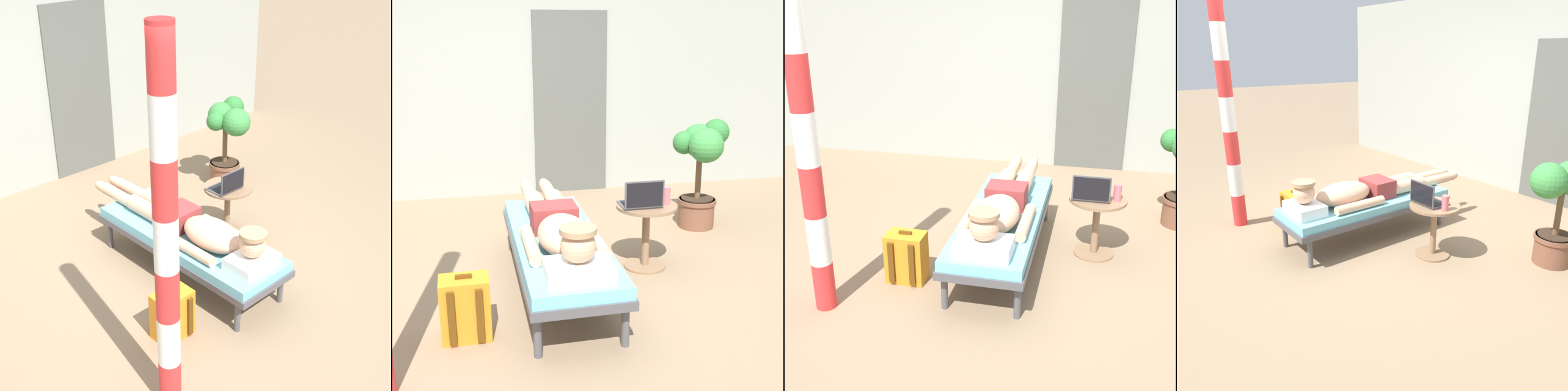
{
  "view_description": "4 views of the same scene",
  "coord_description": "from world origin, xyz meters",
  "views": [
    {
      "loc": [
        -2.89,
        -3.13,
        3.02
      ],
      "look_at": [
        0.19,
        0.09,
        0.68
      ],
      "focal_mm": 51.7,
      "sensor_mm": 36.0,
      "label": 1
    },
    {
      "loc": [
        -0.61,
        -3.66,
        1.84
      ],
      "look_at": [
        0.24,
        0.06,
        0.68
      ],
      "focal_mm": 50.35,
      "sensor_mm": 36.0,
      "label": 2
    },
    {
      "loc": [
        0.73,
        -4.02,
        2.24
      ],
      "look_at": [
        -0.2,
        -0.03,
        0.55
      ],
      "focal_mm": 49.33,
      "sensor_mm": 36.0,
      "label": 3
    },
    {
      "loc": [
        3.25,
        -2.38,
        1.88
      ],
      "look_at": [
        0.02,
        0.02,
        0.45
      ],
      "focal_mm": 37.08,
      "sensor_mm": 36.0,
      "label": 4
    }
  ],
  "objects": [
    {
      "name": "porch_post",
      "position": [
        -1.12,
        -1.03,
        1.26
      ],
      "size": [
        0.15,
        0.15,
        2.53
      ],
      "color": "red",
      "rests_on": "ground"
    },
    {
      "name": "ground_plane",
      "position": [
        0.0,
        0.0,
        0.0
      ],
      "size": [
        40.0,
        40.0,
        0.0
      ],
      "primitive_type": "plane",
      "color": "#8C7256"
    },
    {
      "name": "drink_glass",
      "position": [
        0.9,
        0.2,
        0.59
      ],
      "size": [
        0.06,
        0.06,
        0.14
      ],
      "primitive_type": "cylinder",
      "color": "#D86672",
      "rests_on": "side_table"
    },
    {
      "name": "person_reclining",
      "position": [
        -0.01,
        -0.09,
        0.52
      ],
      "size": [
        0.53,
        2.17,
        0.33
      ],
      "color": "white",
      "rests_on": "lounge_chair"
    },
    {
      "name": "potted_plant",
      "position": [
        1.54,
        0.99,
        0.64
      ],
      "size": [
        0.57,
        0.6,
        1.03
      ],
      "color": "brown",
      "rests_on": "ground"
    },
    {
      "name": "house_door_panel",
      "position": [
        0.59,
        2.5,
        1.02
      ],
      "size": [
        0.84,
        0.03,
        2.04
      ],
      "primitive_type": "cube",
      "color": "#545651",
      "rests_on": "ground"
    },
    {
      "name": "house_wall_back",
      "position": [
        -0.01,
        2.61,
        1.35
      ],
      "size": [
        7.6,
        0.2,
        2.7
      ],
      "primitive_type": "cube",
      "color": "#999E93",
      "rests_on": "ground"
    },
    {
      "name": "lounge_chair",
      "position": [
        -0.01,
        -0.03,
        0.35
      ],
      "size": [
        0.63,
        1.87,
        0.42
      ],
      "color": "#4C4C51",
      "rests_on": "ground"
    },
    {
      "name": "side_table",
      "position": [
        0.75,
        0.22,
        0.36
      ],
      "size": [
        0.48,
        0.48,
        0.52
      ],
      "color": "#8C6B4C",
      "rests_on": "ground"
    },
    {
      "name": "laptop",
      "position": [
        0.69,
        0.17,
        0.58
      ],
      "size": [
        0.31,
        0.24,
        0.23
      ],
      "color": "#4C4C51",
      "rests_on": "side_table"
    },
    {
      "name": "backpack",
      "position": [
        -0.67,
        -0.55,
        0.2
      ],
      "size": [
        0.3,
        0.26,
        0.42
      ],
      "color": "orange",
      "rests_on": "ground"
    }
  ]
}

